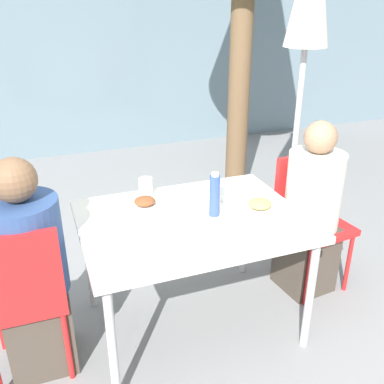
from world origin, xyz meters
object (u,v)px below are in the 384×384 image
object	(u,v)px
chair_right	(308,211)
person_right	(311,215)
chair_left	(22,292)
bottle	(215,195)
closed_umbrella	(309,4)
person_left	(32,276)
salad_bowl	(227,191)
drinking_cup	(146,187)

from	to	relation	value
chair_right	person_right	bearing A→B (deg)	57.94
chair_left	bottle	distance (m)	1.07
person_right	closed_umbrella	size ratio (longest dim) A/B	0.49
chair_left	person_right	xyz separation A→B (m)	(1.74, 0.16, 0.02)
chair_right	bottle	bearing A→B (deg)	8.00
person_left	chair_left	bearing A→B (deg)	-122.06
person_right	bottle	xyz separation A→B (m)	(-0.72, -0.11, 0.30)
chair_left	person_left	distance (m)	0.10
salad_bowl	person_right	bearing A→B (deg)	-9.38
bottle	closed_umbrella	bearing A→B (deg)	37.87
chair_right	salad_bowl	bearing A→B (deg)	-6.97
person_left	closed_umbrella	world-z (taller)	closed_umbrella
closed_umbrella	salad_bowl	bearing A→B (deg)	-145.13
salad_bowl	closed_umbrella	bearing A→B (deg)	34.87
chair_right	person_right	size ratio (longest dim) A/B	0.77
drinking_cup	salad_bowl	bearing A→B (deg)	-22.83
person_left	salad_bowl	bearing A→B (deg)	9.42
person_left	chair_right	size ratio (longest dim) A/B	1.32
salad_bowl	person_left	bearing A→B (deg)	-171.20
chair_left	bottle	world-z (taller)	bottle
closed_umbrella	bottle	xyz separation A→B (m)	(-1.02, -0.79, -0.92)
chair_left	closed_umbrella	distance (m)	2.53
drinking_cup	closed_umbrella	bearing A→B (deg)	17.13
closed_umbrella	bottle	size ratio (longest dim) A/B	9.59
chair_left	bottle	size ratio (longest dim) A/B	3.58
closed_umbrella	drinking_cup	xyz separation A→B (m)	(-1.30, -0.40, -0.99)
chair_right	drinking_cup	world-z (taller)	chair_right
closed_umbrella	drinking_cup	world-z (taller)	closed_umbrella
bottle	salad_bowl	xyz separation A→B (m)	(0.17, 0.20, -0.09)
chair_left	closed_umbrella	size ratio (longest dim) A/B	0.37
bottle	salad_bowl	bearing A→B (deg)	49.61
chair_left	salad_bowl	bearing A→B (deg)	12.74
drinking_cup	salad_bowl	distance (m)	0.49
chair_right	salad_bowl	world-z (taller)	chair_right
chair_right	closed_umbrella	size ratio (longest dim) A/B	0.37
person_left	bottle	bearing A→B (deg)	-0.89
chair_left	bottle	xyz separation A→B (m)	(1.02, 0.05, 0.32)
closed_umbrella	person_left	bearing A→B (deg)	-158.91
chair_left	drinking_cup	bearing A→B (deg)	31.67
chair_right	person_right	world-z (taller)	person_right
chair_left	drinking_cup	xyz separation A→B (m)	(0.74, 0.45, 0.25)
person_right	closed_umbrella	bearing A→B (deg)	-119.79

